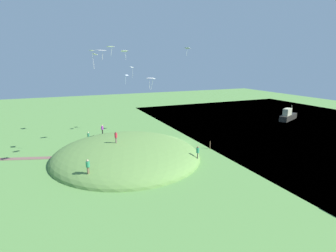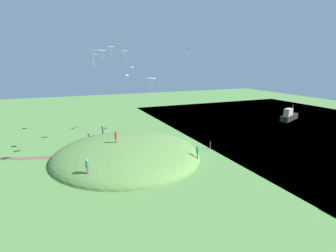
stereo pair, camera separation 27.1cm
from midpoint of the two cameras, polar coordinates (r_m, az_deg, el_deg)
The scene contains 21 objects.
ground_plane at distance 48.23m, azimuth 2.55°, elevation -3.62°, with size 160.00×160.00×0.00m, color #578842.
lake_water at distance 68.00m, azimuth 27.74°, elevation -0.27°, with size 57.12×80.00×0.40m, color #336180.
grass_hill at distance 41.80m, azimuth -8.84°, elevation -6.53°, with size 22.75×23.73×5.35m, color #5F8841.
dirt_path at distance 45.56m, azimuth -27.36°, elevation -6.21°, with size 12.46×1.10×0.04m, color brown.
boat_on_lake at distance 73.42m, azimuth 25.00°, elevation 1.99°, with size 7.77×4.86×3.62m.
person_walking_path at distance 39.58m, azimuth -11.12°, elevation -2.09°, with size 0.52×0.52×1.75m.
person_on_hilltop at distance 38.29m, azimuth 6.66°, elevation -5.42°, with size 0.58×0.58×1.85m.
person_watching_kites at distance 51.48m, azimuth -16.76°, elevation -1.90°, with size 0.41×0.41×1.62m.
person_near_shore at distance 32.91m, azimuth -16.97°, elevation -8.07°, with size 0.61×0.61×1.77m.
person_with_child at distance 48.16m, azimuth -13.94°, elevation -0.45°, with size 0.53×0.53×1.63m.
kite_0 at distance 53.18m, azimuth -7.65°, elevation 12.38°, with size 0.88×0.84×2.22m.
kite_1 at distance 40.64m, azimuth -15.50°, elevation 14.67°, with size 0.82×1.03×2.18m.
kite_2 at distance 55.30m, azimuth -8.79°, elevation 10.71°, with size 0.77×0.63×1.97m.
kite_3 at distance 53.98m, azimuth -16.09°, elevation 15.53°, with size 1.13×1.31×1.23m.
kite_4 at distance 47.57m, azimuth -3.00°, elevation 10.15°, with size 0.92×0.95×2.00m.
kite_5 at distance 52.19m, azimuth 4.49°, elevation 16.55°, with size 1.16×1.32×1.54m.
kite_6 at distance 34.38m, azimuth -14.28°, elevation 15.69°, with size 1.34×1.19×1.21m.
kite_7 at distance 37.41m, azimuth -12.27°, elevation 16.51°, with size 1.14×0.97×1.21m.
kite_8 at distance 45.45m, azimuth -9.26°, elevation 15.80°, with size 1.09×0.76×1.55m.
kite_9 at distance 41.38m, azimuth -3.77°, elevation 10.27°, with size 1.12×1.17×1.84m.
mooring_post at distance 45.13m, azimuth 9.37°, elevation -4.15°, with size 0.14×0.14×1.30m, color brown.
Camera 2 is at (19.67, 41.64, 14.30)m, focal length 27.92 mm.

